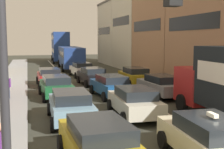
{
  "coord_description": "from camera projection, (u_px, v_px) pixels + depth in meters",
  "views": [
    {
      "loc": [
        -5.29,
        -6.84,
        3.89
      ],
      "look_at": [
        0.0,
        12.0,
        1.6
      ],
      "focal_mm": 48.15,
      "sensor_mm": 36.0,
      "label": 1
    }
  ],
  "objects": [
    {
      "name": "pedestrian_mid_sidewalk",
      "position": [
        7.0,
        86.0,
        19.11
      ],
      "size": [
        0.51,
        0.34,
        1.66
      ],
      "rotation": [
        0.0,
        0.0,
        4.32
      ],
      "color": "#262D47",
      "rests_on": "ground"
    },
    {
      "name": "lane_stripe_right",
      "position": [
        106.0,
        81.0,
        28.0
      ],
      "size": [
        0.16,
        60.0,
        0.01
      ],
      "primitive_type": "cube",
      "color": "silver",
      "rests_on": "ground"
    },
    {
      "name": "wagon_right_lane_far",
      "position": [
        135.0,
        76.0,
        25.86
      ],
      "size": [
        2.1,
        4.32,
        1.49
      ],
      "rotation": [
        0.0,
        0.0,
        1.56
      ],
      "color": "#B29319",
      "rests_on": "ground"
    },
    {
      "name": "traffic_light_pole",
      "position": [
        76.0,
        44.0,
        5.4
      ],
      "size": [
        3.58,
        0.38,
        5.5
      ],
      "color": "#2D2D33",
      "rests_on": "ground"
    },
    {
      "name": "sedan_left_lane_fourth",
      "position": [
        49.0,
        76.0,
        25.23
      ],
      "size": [
        2.11,
        4.33,
        1.49
      ],
      "rotation": [
        0.0,
        0.0,
        1.59
      ],
      "color": "#A51E1E",
      "rests_on": "ground"
    },
    {
      "name": "taxi_centre_lane_front",
      "position": [
        209.0,
        139.0,
        9.4
      ],
      "size": [
        2.28,
        4.41,
        1.66
      ],
      "rotation": [
        0.0,
        0.0,
        1.51
      ],
      "color": "beige",
      "rests_on": "ground"
    },
    {
      "name": "coupe_centre_lane_fourth",
      "position": [
        93.0,
        76.0,
        25.77
      ],
      "size": [
        2.26,
        4.4,
        1.49
      ],
      "rotation": [
        0.0,
        0.0,
        1.63
      ],
      "color": "black",
      "rests_on": "ground"
    },
    {
      "name": "sedan_left_lane_front",
      "position": [
        98.0,
        142.0,
        9.1
      ],
      "size": [
        2.2,
        4.37,
        1.49
      ],
      "rotation": [
        0.0,
        0.0,
        1.61
      ],
      "color": "#B29319",
      "rests_on": "ground"
    },
    {
      "name": "lane_stripe_left",
      "position": [
        70.0,
        83.0,
        27.08
      ],
      "size": [
        0.16,
        60.0,
        0.01
      ],
      "primitive_type": "cube",
      "color": "silver",
      "rests_on": "ground"
    },
    {
      "name": "sedan_centre_lane_second",
      "position": [
        134.0,
        101.0,
        15.09
      ],
      "size": [
        2.23,
        4.38,
        1.49
      ],
      "rotation": [
        0.0,
        0.0,
        1.52
      ],
      "color": "beige",
      "rests_on": "ground"
    },
    {
      "name": "sedan_centre_lane_fifth",
      "position": [
        82.0,
        69.0,
        31.46
      ],
      "size": [
        2.23,
        4.38,
        1.49
      ],
      "rotation": [
        0.0,
        0.0,
        1.62
      ],
      "color": "silver",
      "rests_on": "ground"
    },
    {
      "name": "pedestrian_near_kerb",
      "position": [
        2.0,
        148.0,
        8.17
      ],
      "size": [
        0.34,
        0.48,
        1.66
      ],
      "rotation": [
        0.0,
        0.0,
        2.61
      ],
      "color": "#262D47",
      "rests_on": "ground"
    },
    {
      "name": "sedan_right_lane_behind_truck",
      "position": [
        161.0,
        85.0,
        20.41
      ],
      "size": [
        2.19,
        4.36,
        1.49
      ],
      "rotation": [
        0.0,
        0.0,
        1.61
      ],
      "color": "gray",
      "rests_on": "ground"
    },
    {
      "name": "building_row_right",
      "position": [
        172.0,
        30.0,
        32.65
      ],
      "size": [
        7.2,
        43.9,
        11.61
      ],
      "rotation": [
        0.0,
        0.0,
        -1.57
      ],
      "color": "beige",
      "rests_on": "ground"
    },
    {
      "name": "sidewalk_left",
      "position": [
        12.0,
        84.0,
        25.73
      ],
      "size": [
        2.6,
        64.0,
        0.14
      ],
      "primitive_type": "cube",
      "color": "#989898",
      "rests_on": "ground"
    },
    {
      "name": "bus_far_queue_secondary",
      "position": [
        60.0,
        46.0,
        51.37
      ],
      "size": [
        3.16,
        10.6,
        5.06
      ],
      "rotation": [
        0.0,
        0.0,
        1.52
      ],
      "color": "navy",
      "rests_on": "ground"
    },
    {
      "name": "wagon_left_lane_second",
      "position": [
        71.0,
        105.0,
        14.2
      ],
      "size": [
        2.14,
        4.34,
        1.49
      ],
      "rotation": [
        0.0,
        0.0,
        1.55
      ],
      "color": "#759EB7",
      "rests_on": "ground"
    },
    {
      "name": "sedan_left_lane_third",
      "position": [
        56.0,
        86.0,
        20.09
      ],
      "size": [
        2.2,
        4.37,
        1.49
      ],
      "rotation": [
        0.0,
        0.0,
        1.61
      ],
      "color": "#19592D",
      "rests_on": "ground"
    },
    {
      "name": "hatchback_centre_lane_third",
      "position": [
        111.0,
        85.0,
        20.34
      ],
      "size": [
        2.26,
        4.4,
        1.49
      ],
      "rotation": [
        0.0,
        0.0,
        1.63
      ],
      "color": "#194C8C",
      "rests_on": "ground"
    },
    {
      "name": "bus_mid_queue_primary",
      "position": [
        70.0,
        56.0,
        39.25
      ],
      "size": [
        3.09,
        10.58,
        2.9
      ],
      "rotation": [
        0.0,
        0.0,
        1.53
      ],
      "color": "navy",
      "rests_on": "ground"
    }
  ]
}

